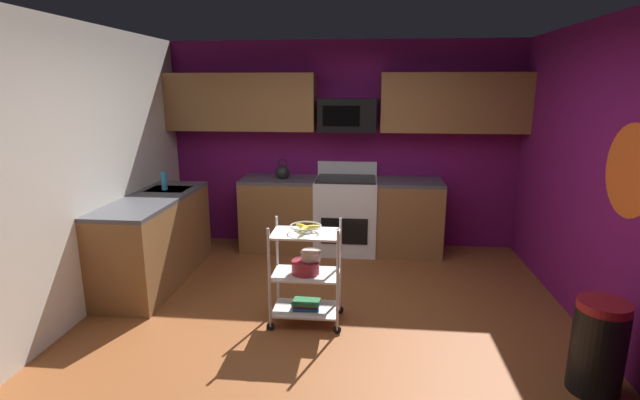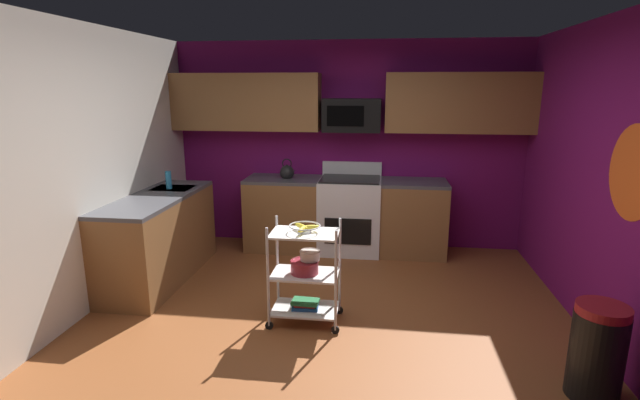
# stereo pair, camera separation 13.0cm
# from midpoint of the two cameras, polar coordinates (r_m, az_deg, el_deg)

# --- Properties ---
(floor) EXTENTS (4.40, 4.80, 0.04)m
(floor) POSITION_cam_midpoint_polar(r_m,az_deg,el_deg) (4.18, -0.25, -15.94)
(floor) COLOR brown
(floor) RESTS_ON ground
(wall_back) EXTENTS (4.52, 0.06, 2.60)m
(wall_back) POSITION_cam_midpoint_polar(r_m,az_deg,el_deg) (6.11, 2.14, 6.60)
(wall_back) COLOR #6B1156
(wall_back) RESTS_ON ground
(wall_left) EXTENTS (0.06, 4.80, 2.60)m
(wall_left) POSITION_cam_midpoint_polar(r_m,az_deg,el_deg) (4.52, -29.65, 2.38)
(wall_left) COLOR silver
(wall_left) RESTS_ON ground
(wall_right) EXTENTS (0.06, 4.80, 2.60)m
(wall_right) POSITION_cam_midpoint_polar(r_m,az_deg,el_deg) (4.13, 32.22, 1.15)
(wall_right) COLOR #6B1156
(wall_right) RESTS_ON ground
(wall_flower_decal) EXTENTS (0.00, 0.69, 0.69)m
(wall_flower_decal) POSITION_cam_midpoint_polar(r_m,az_deg,el_deg) (4.01, 32.63, 2.98)
(wall_flower_decal) COLOR #E5591E
(counter_run) EXTENTS (3.44, 2.33, 0.92)m
(counter_run) POSITION_cam_midpoint_polar(r_m,az_deg,el_deg) (5.60, -6.59, -2.88)
(counter_run) COLOR brown
(counter_run) RESTS_ON ground
(oven_range) EXTENTS (0.76, 0.65, 1.10)m
(oven_range) POSITION_cam_midpoint_polar(r_m,az_deg,el_deg) (5.94, 2.50, -1.68)
(oven_range) COLOR white
(oven_range) RESTS_ON ground
(upper_cabinets) EXTENTS (4.40, 0.33, 0.70)m
(upper_cabinets) POSITION_cam_midpoint_polar(r_m,az_deg,el_deg) (5.87, 1.92, 11.71)
(upper_cabinets) COLOR brown
(microwave) EXTENTS (0.70, 0.39, 0.40)m
(microwave) POSITION_cam_midpoint_polar(r_m,az_deg,el_deg) (5.85, 2.68, 10.23)
(microwave) COLOR black
(rolling_cart) EXTENTS (0.64, 0.39, 0.91)m
(rolling_cart) POSITION_cam_midpoint_polar(r_m,az_deg,el_deg) (4.15, -2.61, -8.93)
(rolling_cart) COLOR silver
(rolling_cart) RESTS_ON ground
(fruit_bowl) EXTENTS (0.27, 0.27, 0.07)m
(fruit_bowl) POSITION_cam_midpoint_polar(r_m,az_deg,el_deg) (4.01, -2.68, -3.33)
(fruit_bowl) COLOR silver
(fruit_bowl) RESTS_ON rolling_cart
(mixing_bowl_large) EXTENTS (0.25, 0.25, 0.11)m
(mixing_bowl_large) POSITION_cam_midpoint_polar(r_m,az_deg,el_deg) (4.12, -2.68, -8.08)
(mixing_bowl_large) COLOR maroon
(mixing_bowl_large) RESTS_ON rolling_cart
(mixing_bowl_small) EXTENTS (0.18, 0.18, 0.08)m
(mixing_bowl_small) POSITION_cam_midpoint_polar(r_m,az_deg,el_deg) (4.11, -2.05, -6.69)
(mixing_bowl_small) COLOR silver
(mixing_bowl_small) RESTS_ON rolling_cart
(book_stack) EXTENTS (0.24, 0.18, 0.07)m
(book_stack) POSITION_cam_midpoint_polar(r_m,az_deg,el_deg) (4.27, -2.57, -12.51)
(book_stack) COLOR #1E4C8C
(book_stack) RESTS_ON rolling_cart
(kettle) EXTENTS (0.21, 0.18, 0.26)m
(kettle) POSITION_cam_midpoint_polar(r_m,az_deg,el_deg) (5.92, -5.17, 3.36)
(kettle) COLOR black
(kettle) RESTS_ON counter_run
(dish_soap_bottle) EXTENTS (0.06, 0.06, 0.20)m
(dish_soap_bottle) POSITION_cam_midpoint_polar(r_m,az_deg,el_deg) (5.53, -19.00, 2.19)
(dish_soap_bottle) COLOR #2D8CBF
(dish_soap_bottle) RESTS_ON counter_run
(trash_can) EXTENTS (0.34, 0.42, 0.66)m
(trash_can) POSITION_cam_midpoint_polar(r_m,az_deg,el_deg) (3.79, 29.72, -15.20)
(trash_can) COLOR black
(trash_can) RESTS_ON ground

